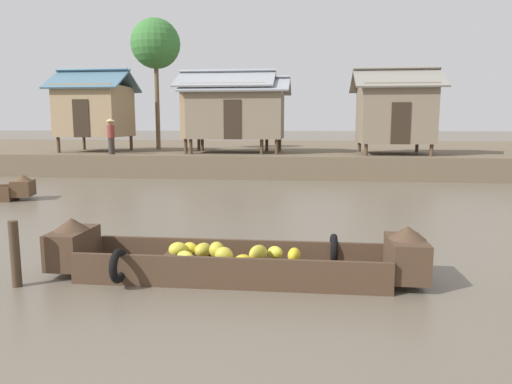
% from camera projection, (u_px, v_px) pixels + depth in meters
% --- Properties ---
extents(ground_plane, '(300.00, 300.00, 0.00)m').
position_uv_depth(ground_plane, '(251.00, 221.00, 11.86)').
color(ground_plane, '#665B4C').
extents(riverbank_strip, '(160.00, 20.00, 1.02)m').
position_uv_depth(riverbank_strip, '(286.00, 154.00, 30.06)').
color(riverbank_strip, brown).
rests_on(riverbank_strip, ground).
extents(banana_boat, '(5.91, 1.83, 0.91)m').
position_uv_depth(banana_boat, '(232.00, 259.00, 7.44)').
color(banana_boat, '#473323').
rests_on(banana_boat, ground).
extents(stilt_house_left, '(3.77, 3.54, 4.16)m').
position_uv_depth(stilt_house_left, '(95.00, 110.00, 23.86)').
color(stilt_house_left, '#4C3826').
rests_on(stilt_house_left, riverbank_strip).
extents(stilt_house_mid_left, '(4.72, 3.58, 4.01)m').
position_uv_depth(stilt_house_mid_left, '(228.00, 110.00, 23.01)').
color(stilt_house_mid_left, '#4C3826').
rests_on(stilt_house_mid_left, riverbank_strip).
extents(stilt_house_mid_right, '(5.14, 3.32, 3.68)m').
position_uv_depth(stilt_house_mid_right, '(237.00, 113.00, 22.73)').
color(stilt_house_mid_right, '#4C3826').
rests_on(stilt_house_mid_right, riverbank_strip).
extents(stilt_house_right, '(3.90, 3.68, 3.98)m').
position_uv_depth(stilt_house_right, '(394.00, 113.00, 21.70)').
color(stilt_house_right, '#4C3826').
rests_on(stilt_house_right, riverbank_strip).
extents(palm_tree_near, '(2.66, 2.66, 7.01)m').
position_uv_depth(palm_tree_near, '(156.00, 44.00, 25.21)').
color(palm_tree_near, brown).
rests_on(palm_tree_near, riverbank_strip).
extents(vendor_person, '(0.44, 0.44, 1.66)m').
position_uv_depth(vendor_person, '(111.00, 134.00, 21.59)').
color(vendor_person, '#332D28').
rests_on(vendor_person, riverbank_strip).
extents(mooring_post, '(0.14, 0.14, 1.01)m').
position_uv_depth(mooring_post, '(15.00, 254.00, 6.99)').
color(mooring_post, '#423323').
rests_on(mooring_post, ground).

